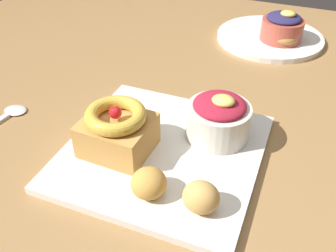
# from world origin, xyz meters

# --- Properties ---
(dining_table) EXTENTS (1.51, 1.03, 0.73)m
(dining_table) POSITION_xyz_m (0.00, 0.00, 0.65)
(dining_table) COLOR olive
(dining_table) RESTS_ON ground_plane
(front_plate) EXTENTS (0.28, 0.28, 0.01)m
(front_plate) POSITION_xyz_m (-0.07, -0.19, 0.74)
(front_plate) COLOR white
(front_plate) RESTS_ON dining_table
(cake_slice) EXTENTS (0.10, 0.09, 0.07)m
(cake_slice) POSITION_xyz_m (-0.13, -0.22, 0.78)
(cake_slice) COLOR #C68E47
(cake_slice) RESTS_ON front_plate
(berry_ramekin) EXTENTS (0.10, 0.10, 0.07)m
(berry_ramekin) POSITION_xyz_m (-0.01, -0.13, 0.77)
(berry_ramekin) COLOR silver
(berry_ramekin) RESTS_ON front_plate
(fritter_front) EXTENTS (0.05, 0.05, 0.04)m
(fritter_front) POSITION_xyz_m (-0.05, -0.28, 0.76)
(fritter_front) COLOR gold
(fritter_front) RESTS_ON front_plate
(fritter_middle) EXTENTS (0.05, 0.04, 0.04)m
(fritter_middle) POSITION_xyz_m (0.02, -0.28, 0.76)
(fritter_middle) COLOR tan
(fritter_middle) RESTS_ON front_plate
(back_plate) EXTENTS (0.24, 0.24, 0.01)m
(back_plate) POSITION_xyz_m (0.01, 0.27, 0.74)
(back_plate) COLOR white
(back_plate) RESTS_ON dining_table
(back_ramekin) EXTENTS (0.09, 0.09, 0.07)m
(back_ramekin) POSITION_xyz_m (0.03, 0.25, 0.77)
(back_ramekin) COLOR #B24C3D
(back_ramekin) RESTS_ON back_plate
(back_pastry) EXTENTS (0.06, 0.06, 0.03)m
(back_pastry) POSITION_xyz_m (0.04, 0.23, 0.76)
(back_pastry) COLOR #B77F3D
(back_pastry) RESTS_ON back_plate
(spoon) EXTENTS (0.04, 0.13, 0.00)m
(spoon) POSITION_xyz_m (-0.35, -0.21, 0.73)
(spoon) COLOR silver
(spoon) RESTS_ON dining_table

